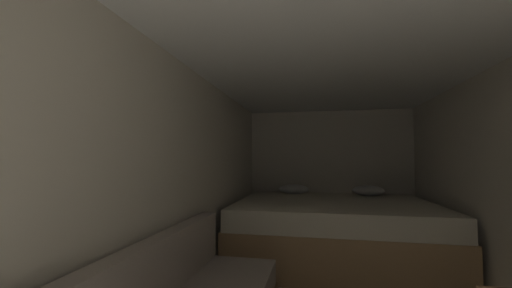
% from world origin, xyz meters
% --- Properties ---
extents(wall_back, '(2.57, 0.05, 1.99)m').
position_xyz_m(wall_back, '(0.00, 4.41, 0.99)').
color(wall_back, beige).
rests_on(wall_back, ground).
extents(wall_left, '(0.05, 5.09, 1.99)m').
position_xyz_m(wall_left, '(-1.26, 1.84, 0.99)').
color(wall_left, beige).
rests_on(wall_left, ground).
extents(ceiling_slab, '(2.57, 5.09, 0.05)m').
position_xyz_m(ceiling_slab, '(0.00, 1.84, 2.01)').
color(ceiling_slab, white).
rests_on(ceiling_slab, wall_left).
extents(bed, '(2.35, 1.84, 0.85)m').
position_xyz_m(bed, '(0.00, 3.42, 0.36)').
color(bed, tan).
rests_on(bed, ground).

